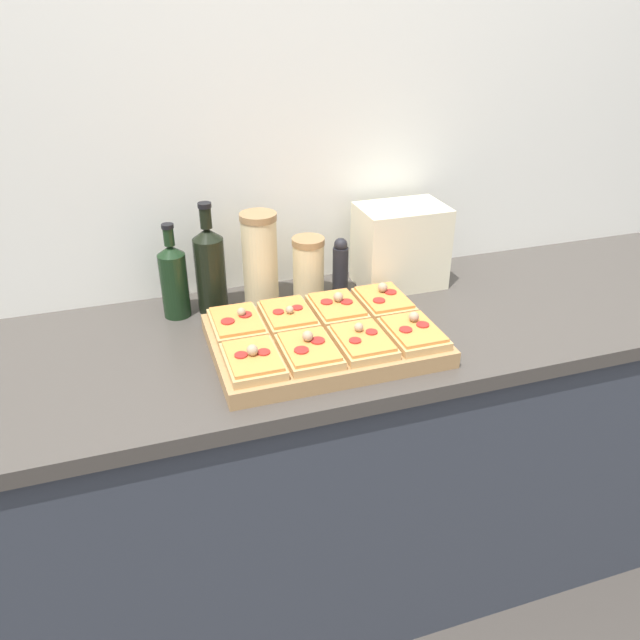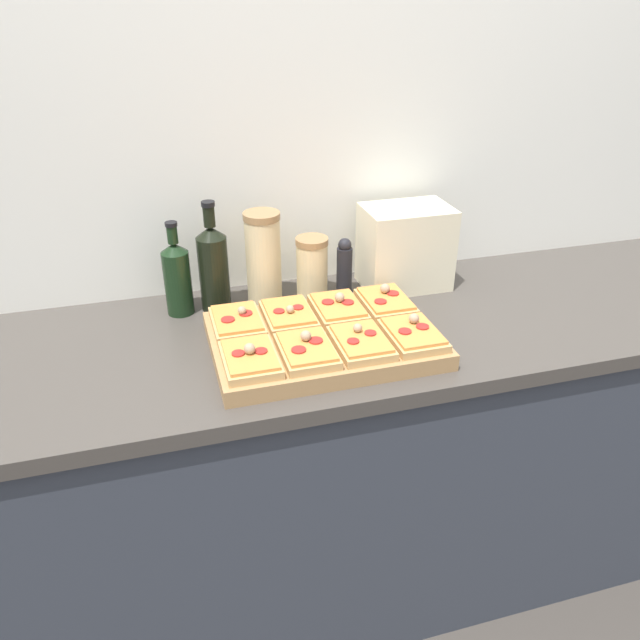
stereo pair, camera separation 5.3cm
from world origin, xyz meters
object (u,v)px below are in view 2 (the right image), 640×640
at_px(grain_jar_tall, 263,258).
at_px(toaster_oven, 405,247).
at_px(cutting_board, 323,340).
at_px(olive_oil_bottle, 177,277).
at_px(wine_bottle, 213,266).
at_px(pepper_mill, 344,266).
at_px(grain_jar_short, 312,267).

relative_size(grain_jar_tall, toaster_oven, 0.97).
distance_m(cutting_board, olive_oil_bottle, 0.44).
bearing_deg(toaster_oven, cutting_board, -139.15).
relative_size(wine_bottle, toaster_oven, 1.12).
height_order(wine_bottle, grain_jar_tall, wine_bottle).
relative_size(pepper_mill, toaster_oven, 0.61).
relative_size(cutting_board, olive_oil_bottle, 2.10).
xyz_separation_m(grain_jar_tall, grain_jar_short, (0.14, 0.00, -0.04)).
bearing_deg(pepper_mill, grain_jar_short, -180.00).
xyz_separation_m(olive_oil_bottle, grain_jar_tall, (0.24, 0.00, 0.03)).
height_order(wine_bottle, toaster_oven, wine_bottle).
relative_size(grain_jar_short, toaster_oven, 0.65).
relative_size(grain_jar_tall, grain_jar_short, 1.48).
bearing_deg(cutting_board, olive_oil_bottle, 138.27).
bearing_deg(pepper_mill, olive_oil_bottle, -180.00).
bearing_deg(wine_bottle, toaster_oven, -0.09).
bearing_deg(olive_oil_bottle, grain_jar_short, 0.00).
bearing_deg(wine_bottle, grain_jar_short, 0.00).
bearing_deg(olive_oil_bottle, pepper_mill, 0.00).
height_order(grain_jar_short, pepper_mill, grain_jar_short).
relative_size(cutting_board, grain_jar_tall, 2.07).
xyz_separation_m(cutting_board, grain_jar_short, (0.05, 0.29, 0.07)).
bearing_deg(toaster_oven, wine_bottle, 179.91).
bearing_deg(cutting_board, pepper_mill, 63.06).
xyz_separation_m(cutting_board, olive_oil_bottle, (-0.32, 0.29, 0.09)).
height_order(cutting_board, olive_oil_bottle, olive_oil_bottle).
distance_m(olive_oil_bottle, grain_jar_tall, 0.24).
relative_size(wine_bottle, grain_jar_short, 1.72).
bearing_deg(cutting_board, wine_bottle, 128.01).
xyz_separation_m(wine_bottle, grain_jar_short, (0.28, 0.00, -0.04)).
relative_size(cutting_board, toaster_oven, 2.00).
bearing_deg(olive_oil_bottle, grain_jar_tall, 0.00).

